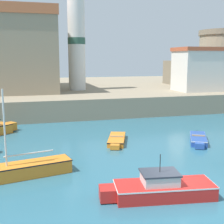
# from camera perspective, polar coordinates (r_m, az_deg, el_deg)

# --- Properties ---
(ground_plane) EXTENTS (200.00, 200.00, 0.00)m
(ground_plane) POSITION_cam_1_polar(r_m,az_deg,el_deg) (16.76, 11.41, -14.26)
(ground_plane) COLOR #2D667A
(quay_seawall) EXTENTS (120.00, 40.00, 2.34)m
(quay_seawall) POSITION_cam_1_polar(r_m,az_deg,el_deg) (53.73, -7.85, 3.74)
(quay_seawall) COLOR gray
(quay_seawall) RESTS_ON ground
(sailboat_orange_0) EXTENTS (7.03, 2.62, 5.15)m
(sailboat_orange_0) POSITION_cam_1_polar(r_m,az_deg,el_deg) (18.92, -17.59, -10.23)
(sailboat_orange_0) COLOR orange
(sailboat_orange_0) RESTS_ON ground
(motorboat_red_2) EXTENTS (5.79, 2.42, 2.21)m
(motorboat_red_2) POSITION_cam_1_polar(r_m,az_deg,el_deg) (15.96, 8.85, -13.54)
(motorboat_red_2) COLOR red
(motorboat_red_2) RESTS_ON ground
(dinghy_blue_4) EXTENTS (2.82, 4.15, 0.57)m
(dinghy_blue_4) POSITION_cam_1_polar(r_m,az_deg,el_deg) (26.51, 15.50, -4.77)
(dinghy_blue_4) COLOR #284C9E
(dinghy_blue_4) RESTS_ON ground
(dinghy_orange_5) EXTENTS (2.49, 4.38, 0.50)m
(dinghy_orange_5) POSITION_cam_1_polar(r_m,az_deg,el_deg) (25.49, 0.86, -5.06)
(dinghy_orange_5) COLOR orange
(dinghy_orange_5) RESTS_ON ground
(church) EXTENTS (14.61, 17.70, 16.68)m
(church) POSITION_cam_1_polar(r_m,az_deg,el_deg) (46.83, -18.10, 11.10)
(church) COLOR gray
(church) RESTS_ON quay_seawall
(lighthouse) EXTENTS (2.44, 2.44, 14.36)m
(lighthouse) POSITION_cam_1_polar(r_m,az_deg,el_deg) (44.70, -6.51, 13.03)
(lighthouse) COLOR silver
(lighthouse) RESTS_ON quay_seawall
(harbor_shed_near_wharf) EXTENTS (6.69, 4.92, 5.88)m
(harbor_shed_near_wharf) POSITION_cam_1_polar(r_m,az_deg,el_deg) (44.69, 15.76, 7.56)
(harbor_shed_near_wharf) COLOR silver
(harbor_shed_near_wharf) RESTS_ON quay_seawall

